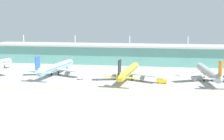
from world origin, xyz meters
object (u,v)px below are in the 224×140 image
Objects in this scene: airliner_center at (128,72)px; baggage_cart at (80,78)px; airliner_far_middle at (208,72)px; airliner_near_middle at (56,67)px; fuel_truck at (161,80)px.

baggage_cart is (-35.97, -3.96, -5.19)m from airliner_center.
airliner_center is at bearing 6.27° from baggage_cart.
airliner_near_middle is at bearing 178.39° from airliner_far_middle.
airliner_near_middle and airliner_center have the same top height.
airliner_near_middle is at bearing 168.36° from fuel_truck.
airliner_near_middle and airliner_far_middle have the same top height.
airliner_near_middle is 1.03× the size of airliner_far_middle.
baggage_cart is at bearing 176.61° from fuel_truck.
fuel_truck is (-33.71, -14.16, -4.19)m from airliner_far_middle.
airliner_center is 1.00× the size of airliner_far_middle.
fuel_truck is at bearing -17.07° from airliner_center.
airliner_near_middle reaches higher than fuel_truck.
fuel_truck is (24.54, -7.54, -4.19)m from airliner_center.
airliner_far_middle is 36.81m from fuel_truck.
airliner_center is at bearing -9.37° from airliner_near_middle.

